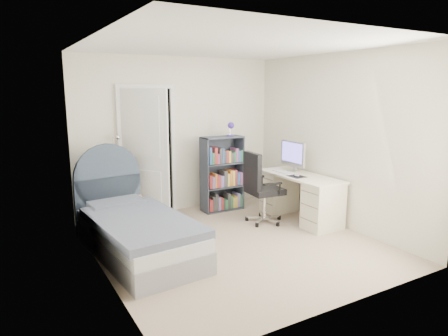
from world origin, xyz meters
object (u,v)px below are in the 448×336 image
office_chair (260,185)px  nightstand (125,201)px  floor_lamp (117,187)px  bed (136,230)px  desk (299,195)px  bookcase (223,177)px

office_chair → nightstand: bearing=153.4°
nightstand → floor_lamp: floor_lamp is taller
bed → desk: bed is taller
nightstand → bookcase: (1.64, -0.03, 0.20)m
bed → office_chair: (1.96, 0.16, 0.31)m
bookcase → desk: bookcase is taller
bed → office_chair: bearing=4.8°
bed → bookcase: bookcase is taller
bookcase → office_chair: bearing=-80.8°
floor_lamp → office_chair: (1.82, -1.14, 0.05)m
office_chair → floor_lamp: bearing=148.0°
desk → bed: bearing=-180.0°
desk → office_chair: desk is taller
desk → floor_lamp: bearing=152.1°
bed → nightstand: bearing=80.2°
floor_lamp → bookcase: bookcase is taller
floor_lamp → desk: bearing=-27.9°
nightstand → desk: (2.42, -1.05, 0.02)m
floor_lamp → bookcase: 1.71m
bookcase → office_chair: 0.87m
bed → desk: (2.60, 0.00, 0.10)m
bookcase → nightstand: bearing=179.0°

